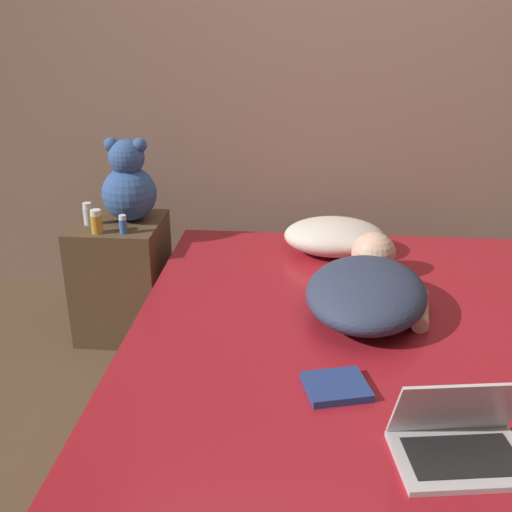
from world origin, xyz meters
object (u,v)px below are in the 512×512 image
object	(u,v)px
pillow	(334,236)
bottle_blue	(123,225)
bottle_clear	(88,214)
laptop	(460,439)
bottle_amber	(97,222)
person_lying	(368,287)
teddy_bear	(129,185)
book	(336,387)

from	to	relation	value
pillow	bottle_blue	size ratio (longest dim) A/B	5.34
bottle_clear	bottle_blue	distance (m)	0.22
laptop	bottle_clear	distance (m)	1.91
pillow	bottle_amber	xyz separation A→B (m)	(-1.05, -0.12, 0.08)
person_lying	bottle_amber	size ratio (longest dim) A/B	7.16
bottle_clear	pillow	bearing A→B (deg)	0.63
teddy_bear	laptop	bearing A→B (deg)	-48.89
pillow	book	bearing A→B (deg)	-91.63
book	teddy_bear	bearing A→B (deg)	128.92
person_lying	book	distance (m)	0.55
teddy_bear	bottle_clear	world-z (taller)	teddy_bear
laptop	bottle_blue	xyz separation A→B (m)	(-1.20, 1.20, 0.10)
teddy_bear	bottle_clear	xyz separation A→B (m)	(-0.18, -0.09, -0.12)
bottle_amber	bottle_blue	xyz separation A→B (m)	(0.12, 0.01, -0.01)
laptop	book	distance (m)	0.39
bottle_amber	bottle_blue	size ratio (longest dim) A/B	1.27
person_lying	book	xyz separation A→B (m)	(-0.13, -0.53, -0.07)
teddy_bear	book	world-z (taller)	teddy_bear
pillow	bottle_blue	world-z (taller)	bottle_blue
pillow	book	distance (m)	1.07
bottle_amber	book	world-z (taller)	bottle_amber
laptop	bottle_amber	bearing A→B (deg)	129.06
book	laptop	bearing A→B (deg)	-40.53
laptop	bottle_clear	world-z (taller)	laptop
person_lying	laptop	size ratio (longest dim) A/B	2.16
person_lying	bottle_clear	distance (m)	1.34
teddy_bear	bottle_clear	distance (m)	0.23
bottle_clear	bottle_blue	size ratio (longest dim) A/B	1.23
person_lying	laptop	distance (m)	0.79
person_lying	bottle_blue	size ratio (longest dim) A/B	9.11
person_lying	bottle_clear	world-z (taller)	bottle_clear
laptop	bottle_blue	distance (m)	1.70
person_lying	bottle_amber	xyz separation A→B (m)	(-1.15, 0.42, 0.07)
laptop	book	xyz separation A→B (m)	(-0.29, 0.25, -0.04)
teddy_bear	book	size ratio (longest dim) A/B	1.82
bottle_amber	bottle_clear	distance (m)	0.13
person_lying	bottle_clear	bearing A→B (deg)	166.24
bottle_amber	person_lying	bearing A→B (deg)	-20.06
person_lying	bottle_blue	xyz separation A→B (m)	(-1.04, 0.43, 0.06)
teddy_bear	book	bearing A→B (deg)	-51.08
pillow	person_lying	size ratio (longest dim) A/B	0.59
bottle_clear	laptop	bearing A→B (deg)	-43.20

